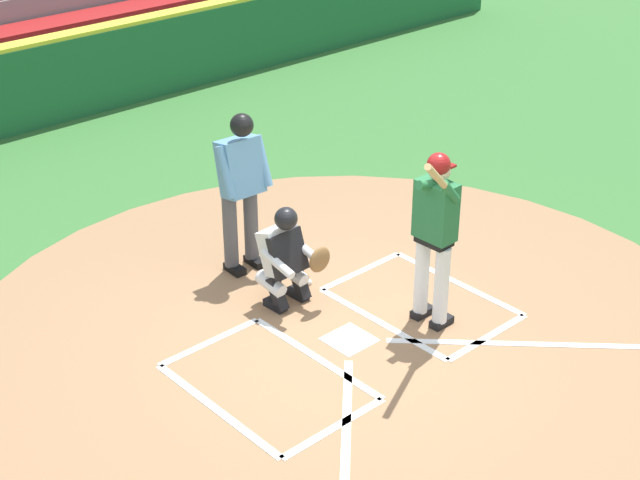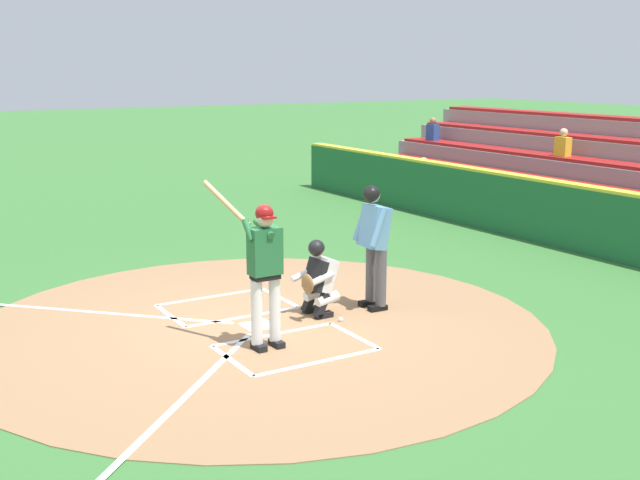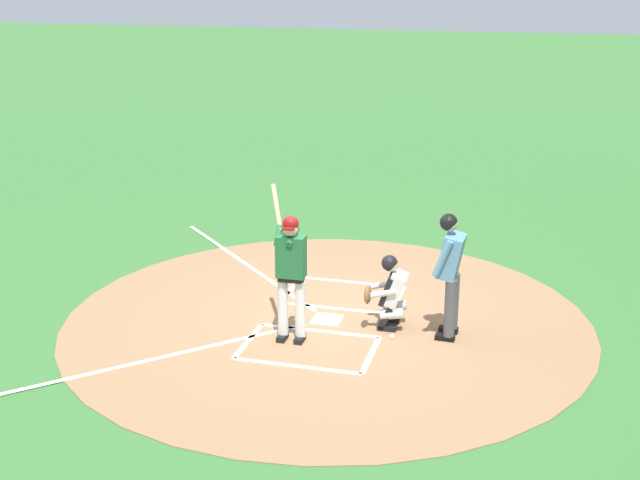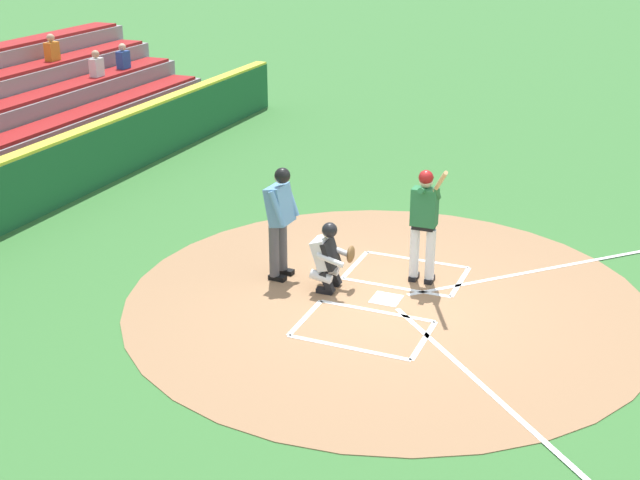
{
  "view_description": "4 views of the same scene",
  "coord_description": "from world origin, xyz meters",
  "px_view_note": "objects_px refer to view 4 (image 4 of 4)",
  "views": [
    {
      "loc": [
        5.63,
        5.74,
        5.38
      ],
      "look_at": [
        0.34,
        -0.06,
        1.23
      ],
      "focal_mm": 54.34,
      "sensor_mm": 36.0,
      "label": 1
    },
    {
      "loc": [
        -9.55,
        4.75,
        3.54
      ],
      "look_at": [
        -0.3,
        -0.82,
        1.2
      ],
      "focal_mm": 44.91,
      "sensor_mm": 36.0,
      "label": 2
    },
    {
      "loc": [
        -11.57,
        -3.0,
        5.17
      ],
      "look_at": [
        0.13,
        0.15,
        1.23
      ],
      "focal_mm": 47.68,
      "sensor_mm": 36.0,
      "label": 3
    },
    {
      "loc": [
        11.31,
        3.59,
        5.76
      ],
      "look_at": [
        0.54,
        -0.88,
        1.06
      ],
      "focal_mm": 47.99,
      "sensor_mm": 36.0,
      "label": 4
    }
  ],
  "objects_px": {
    "baseball": "(331,276)",
    "batter": "(425,218)",
    "catcher": "(329,255)",
    "plate_umpire": "(280,215)"
  },
  "relations": [
    {
      "from": "batter",
      "to": "plate_umpire",
      "type": "bearing_deg",
      "value": -72.32
    },
    {
      "from": "batter",
      "to": "baseball",
      "type": "xyz_separation_m",
      "value": [
        0.4,
        -1.41,
        -1.06
      ]
    },
    {
      "from": "plate_umpire",
      "to": "catcher",
      "type": "bearing_deg",
      "value": 82.06
    },
    {
      "from": "catcher",
      "to": "baseball",
      "type": "relative_size",
      "value": 15.27
    },
    {
      "from": "baseball",
      "to": "batter",
      "type": "bearing_deg",
      "value": 105.87
    },
    {
      "from": "plate_umpire",
      "to": "baseball",
      "type": "distance_m",
      "value": 1.32
    },
    {
      "from": "plate_umpire",
      "to": "baseball",
      "type": "height_order",
      "value": "plate_umpire"
    },
    {
      "from": "batter",
      "to": "catcher",
      "type": "distance_m",
      "value": 1.6
    },
    {
      "from": "batter",
      "to": "catcher",
      "type": "height_order",
      "value": "batter"
    },
    {
      "from": "batter",
      "to": "baseball",
      "type": "distance_m",
      "value": 1.81
    }
  ]
}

